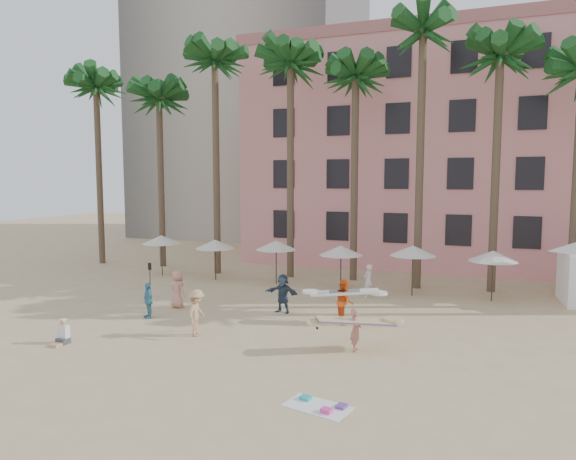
# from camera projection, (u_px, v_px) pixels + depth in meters

# --- Properties ---
(ground) EXTENTS (120.00, 120.00, 0.00)m
(ground) POSITION_uv_depth(u_px,v_px,m) (272.00, 367.00, 17.23)
(ground) COLOR #D1B789
(ground) RESTS_ON ground
(pink_hotel) EXTENTS (35.00, 14.00, 16.00)m
(pink_hotel) POSITION_uv_depth(u_px,v_px,m) (493.00, 155.00, 38.10)
(pink_hotel) COLOR pink
(pink_hotel) RESTS_ON ground
(grey_tower) EXTENTS (22.00, 18.00, 50.00)m
(grey_tower) POSITION_uv_depth(u_px,v_px,m) (254.00, 8.00, 56.40)
(grey_tower) COLOR #A89E8E
(grey_tower) RESTS_ON ground
(palm_row) EXTENTS (44.40, 5.40, 16.30)m
(palm_row) POSITION_uv_depth(u_px,v_px,m) (379.00, 63.00, 29.68)
(palm_row) COLOR brown
(palm_row) RESTS_ON ground
(umbrella_row) EXTENTS (22.50, 2.70, 2.73)m
(umbrella_row) POSITION_uv_depth(u_px,v_px,m) (307.00, 247.00, 29.68)
(umbrella_row) COLOR #332B23
(umbrella_row) RESTS_ON ground
(beach_towel) EXTENTS (1.97, 1.36, 0.14)m
(beach_towel) POSITION_uv_depth(u_px,v_px,m) (319.00, 406.00, 14.22)
(beach_towel) COLOR white
(beach_towel) RESTS_ON ground
(carrier_yellow) EXTENTS (2.89, 2.07, 1.59)m
(carrier_yellow) POSITION_uv_depth(u_px,v_px,m) (356.00, 326.00, 18.76)
(carrier_yellow) COLOR #B47465
(carrier_yellow) RESTS_ON ground
(carrier_white) EXTENTS (3.05, 1.50, 1.95)m
(carrier_white) POSITION_uv_depth(u_px,v_px,m) (344.00, 300.00, 22.37)
(carrier_white) COLOR #F75A1A
(carrier_white) RESTS_ON ground
(beachgoers) EXTENTS (9.33, 10.06, 1.89)m
(beachgoers) POSITION_uv_depth(u_px,v_px,m) (233.00, 297.00, 23.40)
(beachgoers) COLOR tan
(beachgoers) RESTS_ON ground
(paddle) EXTENTS (0.18, 0.04, 2.23)m
(paddle) POSITION_uv_depth(u_px,v_px,m) (150.00, 279.00, 24.96)
(paddle) COLOR black
(paddle) RESTS_ON ground
(seated_man) EXTENTS (0.42, 0.73, 0.95)m
(seated_man) POSITION_uv_depth(u_px,v_px,m) (62.00, 336.00, 19.60)
(seated_man) COLOR #3F3F4C
(seated_man) RESTS_ON ground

